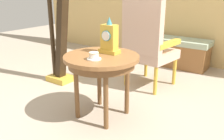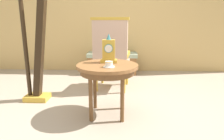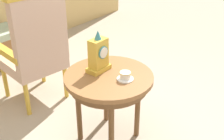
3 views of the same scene
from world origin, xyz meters
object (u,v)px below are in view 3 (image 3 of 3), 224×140
mantel_clock (99,55)px  side_table (108,83)px  armchair (36,48)px  teacup_left (125,76)px

mantel_clock → side_table: bearing=-95.2°
side_table → mantel_clock: mantel_clock is taller
side_table → armchair: armchair is taller
teacup_left → mantel_clock: size_ratio=0.37×
mantel_clock → armchair: (-0.01, 0.78, -0.15)m
mantel_clock → armchair: armchair is taller
side_table → mantel_clock: 0.23m
teacup_left → mantel_clock: mantel_clock is taller
mantel_clock → armchair: bearing=90.7°
side_table → mantel_clock: size_ratio=2.06×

